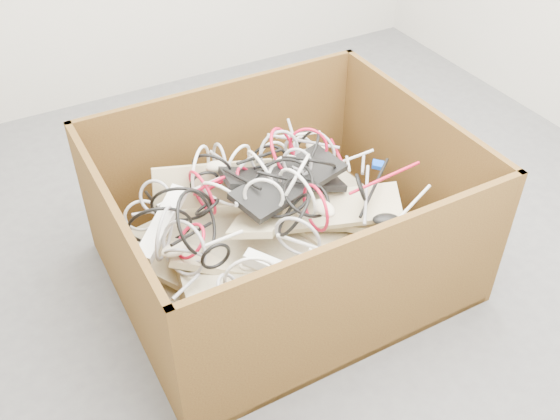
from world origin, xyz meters
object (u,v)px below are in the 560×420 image
cardboard_box (279,245)px  power_strip_right (280,269)px  power_strip_left (162,223)px  vga_plug (378,165)px

cardboard_box → power_strip_right: bearing=-117.8°
power_strip_left → vga_plug: bearing=-45.4°
cardboard_box → power_strip_left: 0.47m
power_strip_right → cardboard_box: bearing=111.5°
cardboard_box → power_strip_left: cardboard_box is taller
power_strip_left → vga_plug: size_ratio=6.80×
cardboard_box → power_strip_left: size_ratio=3.99×
power_strip_left → vga_plug: (0.87, -0.05, -0.02)m
power_strip_left → power_strip_right: 0.45m
cardboard_box → vga_plug: 0.51m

